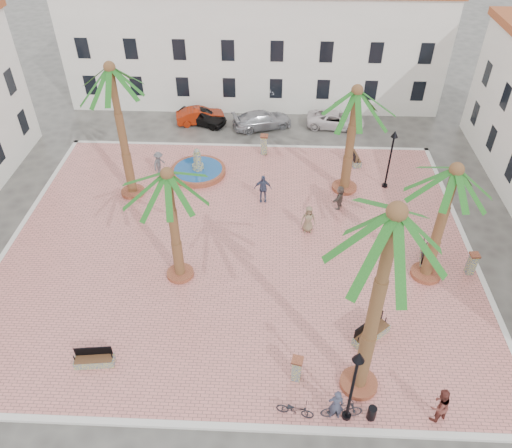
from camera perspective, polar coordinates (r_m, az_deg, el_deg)
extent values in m
plane|color=#56544F|center=(28.50, -2.01, -2.44)|extent=(120.00, 120.00, 0.00)
cube|color=#DD8079|center=(28.45, -2.01, -2.33)|extent=(26.00, 22.00, 0.15)
cube|color=silver|center=(37.39, -0.80, 8.89)|extent=(26.30, 0.30, 0.16)
cube|color=silver|center=(21.50, -4.26, -22.07)|extent=(26.30, 0.30, 0.16)
cube|color=silver|center=(30.46, 23.21, -2.85)|extent=(0.30, 22.30, 0.16)
cube|color=silver|center=(32.07, -25.87, -1.42)|extent=(0.30, 22.30, 0.16)
cube|color=white|center=(43.74, -0.17, 19.88)|extent=(30.00, 7.00, 9.00)
cube|color=black|center=(43.96, -18.36, 14.84)|extent=(1.00, 0.12, 1.60)
cube|color=black|center=(42.82, -13.49, 15.10)|extent=(1.00, 0.12, 1.60)
cube|color=black|center=(41.98, -8.37, 15.26)|extent=(1.00, 0.12, 1.60)
cube|color=black|center=(41.47, -3.08, 15.31)|extent=(1.00, 0.12, 1.60)
cube|color=black|center=(41.30, 2.30, 15.23)|extent=(1.00, 0.12, 1.60)
cube|color=black|center=(41.46, 7.67, 15.01)|extent=(1.00, 0.12, 1.60)
cube|color=black|center=(41.96, 12.94, 14.69)|extent=(1.00, 0.12, 1.60)
cube|color=black|center=(42.79, 18.03, 14.25)|extent=(1.00, 0.12, 1.60)
cube|color=black|center=(42.91, -19.20, 18.46)|extent=(1.00, 0.12, 1.60)
cube|color=black|center=(41.74, -14.13, 18.85)|extent=(1.00, 0.12, 1.60)
cube|color=black|center=(40.88, -8.78, 19.11)|extent=(1.00, 0.12, 1.60)
cube|color=black|center=(40.36, -3.23, 19.21)|extent=(1.00, 0.12, 1.60)
cube|color=black|center=(40.18, 2.41, 19.14)|extent=(1.00, 0.12, 1.60)
cube|color=black|center=(40.35, 8.05, 18.90)|extent=(1.00, 0.12, 1.60)
cube|color=black|center=(40.86, 13.57, 18.50)|extent=(1.00, 0.12, 1.60)
cube|color=black|center=(41.71, 18.88, 17.96)|extent=(1.00, 0.12, 1.60)
cube|color=black|center=(34.65, 27.20, 5.66)|extent=(0.12, 1.00, 1.60)
cube|color=black|center=(37.58, 25.39, 8.81)|extent=(0.12, 1.00, 1.60)
cube|color=black|center=(40.64, 23.82, 11.49)|extent=(0.12, 1.00, 1.60)
cube|color=black|center=(36.35, 26.70, 12.85)|extent=(0.12, 1.00, 1.60)
cube|color=black|center=(39.50, 24.97, 15.30)|extent=(0.12, 1.00, 1.60)
cube|color=black|center=(39.72, -25.10, 10.49)|extent=(0.12, 1.00, 1.60)
cube|color=black|center=(38.56, -26.33, 14.36)|extent=(0.12, 1.00, 1.60)
cylinder|color=#9F4E33|center=(34.28, -6.61, 6.03)|extent=(3.70, 3.70, 0.35)
cylinder|color=#194C8C|center=(34.19, -6.63, 6.25)|extent=(3.26, 3.26, 0.05)
cylinder|color=gray|center=(34.18, -6.63, 6.27)|extent=(0.79, 0.79, 0.71)
cylinder|color=gray|center=(33.81, -6.72, 7.28)|extent=(0.53, 0.53, 1.06)
sphere|color=gray|center=(33.47, -6.81, 8.24)|extent=(0.39, 0.39, 0.39)
cylinder|color=#9F4E33|center=(33.12, -13.87, 3.60)|extent=(1.50, 1.50, 0.22)
cylinder|color=brown|center=(30.97, -15.06, 9.90)|extent=(0.49, 0.49, 8.14)
sphere|color=brown|center=(29.29, -16.42, 16.83)|extent=(0.66, 0.66, 0.66)
cylinder|color=#9F4E33|center=(26.76, -8.64, -5.59)|extent=(1.42, 1.42, 0.21)
cylinder|color=brown|center=(24.65, -9.35, -0.31)|extent=(0.46, 0.46, 6.17)
sphere|color=brown|center=(22.84, -10.14, 5.68)|extent=(0.62, 0.62, 0.62)
cylinder|color=#9F4E33|center=(22.66, 11.63, -17.39)|extent=(1.59, 1.59, 0.24)
cylinder|color=brown|center=(19.02, 13.45, -9.53)|extent=(0.52, 0.52, 9.09)
sphere|color=brown|center=(15.99, 15.84, 1.36)|extent=(0.70, 0.70, 0.70)
cylinder|color=#9F4E33|center=(27.93, 18.81, -5.35)|extent=(1.56, 1.56, 0.23)
cylinder|color=brown|center=(25.84, 20.30, -0.09)|extent=(0.51, 0.51, 6.37)
sphere|color=brown|center=(24.09, 21.96, 5.79)|extent=(0.68, 0.68, 0.68)
cylinder|color=#9F4E33|center=(33.08, 10.04, 4.17)|extent=(1.60, 1.60, 0.24)
cylinder|color=brown|center=(31.29, 10.74, 9.28)|extent=(0.52, 0.52, 6.56)
sphere|color=brown|center=(29.83, 11.50, 14.75)|extent=(0.70, 0.70, 0.70)
cube|color=gray|center=(23.85, -17.96, -14.73)|extent=(1.77, 0.72, 0.38)
cube|color=#56351E|center=(23.68, -18.07, -14.41)|extent=(1.67, 0.66, 0.06)
cube|color=black|center=(23.60, -18.10, -13.63)|extent=(1.62, 0.23, 0.48)
cylinder|color=black|center=(23.82, -20.07, -14.20)|extent=(0.05, 0.05, 0.29)
cylinder|color=black|center=(23.39, -16.15, -14.28)|extent=(0.05, 0.05, 0.29)
cube|color=gray|center=(24.19, 13.01, -12.26)|extent=(1.89, 1.74, 0.44)
cube|color=#56351E|center=(24.00, 13.10, -11.89)|extent=(1.77, 1.62, 0.07)
cube|color=black|center=(23.86, 12.77, -11.10)|extent=(1.45, 1.25, 0.55)
cylinder|color=black|center=(23.40, 11.60, -12.85)|extent=(0.05, 0.05, 0.33)
cylinder|color=black|center=(24.43, 14.61, -10.57)|extent=(0.05, 0.05, 0.33)
cube|color=gray|center=(28.71, 18.73, -3.70)|extent=(0.93, 1.77, 0.38)
cube|color=#56351E|center=(28.57, 18.82, -3.39)|extent=(0.86, 1.67, 0.06)
cube|color=black|center=(28.38, 18.52, -2.93)|extent=(0.45, 1.56, 0.47)
cylinder|color=black|center=(27.89, 18.81, -4.28)|extent=(0.05, 0.05, 0.28)
cylinder|color=black|center=(29.11, 18.93, -2.20)|extent=(0.05, 0.05, 0.28)
cube|color=gray|center=(36.00, 11.13, 7.33)|extent=(0.87, 1.94, 0.42)
cube|color=#56351E|center=(35.88, 11.17, 7.65)|extent=(0.80, 1.83, 0.06)
cube|color=black|center=(35.67, 10.88, 8.02)|extent=(0.34, 1.75, 0.52)
cylinder|color=black|center=(35.11, 11.59, 7.07)|extent=(0.05, 0.05, 0.31)
cylinder|color=black|center=(36.54, 10.82, 8.54)|extent=(0.05, 0.05, 0.31)
cylinder|color=black|center=(21.81, 10.29, -20.74)|extent=(0.37, 0.37, 0.17)
cylinder|color=black|center=(20.22, 10.92, -18.03)|extent=(0.12, 0.12, 3.74)
cone|color=black|center=(18.57, 11.69, -14.61)|extent=(0.46, 0.46, 0.42)
sphere|color=beige|center=(18.70, 11.63, -14.89)|extent=(0.25, 0.25, 0.25)
cylinder|color=black|center=(33.88, 14.49, 4.30)|extent=(0.36, 0.36, 0.16)
cylinder|color=black|center=(32.91, 15.00, 6.92)|extent=(0.12, 0.12, 3.63)
cone|color=black|center=(31.95, 15.58, 9.89)|extent=(0.44, 0.44, 0.40)
sphere|color=beige|center=(32.02, 15.54, 9.65)|extent=(0.24, 0.24, 0.24)
cube|color=gray|center=(22.08, 4.67, -16.25)|extent=(0.45, 0.45, 1.23)
cube|color=#9F4E33|center=(21.54, 4.77, -15.25)|extent=(0.57, 0.57, 0.09)
cube|color=gray|center=(36.00, 0.93, 8.99)|extent=(0.45, 0.45, 1.38)
cube|color=#9F4E33|center=(35.63, 0.94, 10.02)|extent=(0.56, 0.56, 0.11)
cube|color=gray|center=(28.54, 23.41, -4.26)|extent=(0.41, 0.41, 1.24)
cube|color=#9F4E33|center=(28.12, 23.75, -3.26)|extent=(0.51, 0.51, 0.10)
cylinder|color=black|center=(21.75, 13.09, -20.30)|extent=(0.36, 0.36, 0.69)
imported|color=#373A4F|center=(21.08, 9.11, -19.71)|extent=(0.63, 0.42, 1.72)
imported|color=black|center=(21.33, 4.49, -20.35)|extent=(1.62, 0.83, 0.81)
imported|color=brown|center=(21.99, 20.24, -18.85)|extent=(1.09, 1.00, 1.81)
imported|color=black|center=(21.41, 9.78, -20.17)|extent=(1.75, 0.63, 1.03)
imported|color=#7B674C|center=(28.87, 6.00, 0.56)|extent=(0.85, 0.57, 1.69)
imported|color=#3D4766|center=(31.03, 0.79, 4.08)|extent=(1.11, 0.50, 1.87)
imported|color=#55555A|center=(34.27, -11.02, 6.83)|extent=(1.00, 1.24, 1.68)
imported|color=#645750|center=(30.96, 9.55, 3.03)|extent=(0.99, 1.52, 1.56)
imported|color=black|center=(40.56, -6.20, 12.17)|extent=(4.24, 2.92, 1.34)
imported|color=#9B2209|center=(40.72, -6.37, 12.20)|extent=(4.02, 2.21, 1.26)
imported|color=#A3A4AC|center=(39.76, 0.73, 11.82)|extent=(4.99, 3.32, 1.34)
imported|color=silver|center=(40.36, 9.09, 11.68)|extent=(4.67, 2.52, 1.24)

